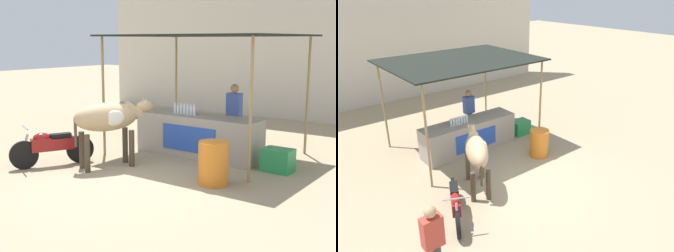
% 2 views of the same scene
% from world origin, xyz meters
% --- Properties ---
extents(ground_plane, '(60.00, 60.00, 0.00)m').
position_xyz_m(ground_plane, '(0.00, 0.00, 0.00)').
color(ground_plane, tan).
extents(building_wall_far, '(16.00, 0.50, 6.68)m').
position_xyz_m(building_wall_far, '(0.00, 8.45, 3.34)').
color(building_wall_far, beige).
rests_on(building_wall_far, ground).
extents(stall_counter, '(3.00, 0.82, 0.96)m').
position_xyz_m(stall_counter, '(0.00, 2.20, 0.48)').
color(stall_counter, '#9E9389').
rests_on(stall_counter, ground).
extents(stall_awning, '(4.20, 3.20, 2.78)m').
position_xyz_m(stall_awning, '(0.00, 2.50, 2.66)').
color(stall_awning, black).
rests_on(stall_awning, ground).
extents(water_bottle_row, '(0.61, 0.07, 0.25)m').
position_xyz_m(water_bottle_row, '(-0.35, 2.15, 1.07)').
color(water_bottle_row, silver).
rests_on(water_bottle_row, stall_counter).
extents(vendor_behind_counter, '(0.34, 0.22, 1.65)m').
position_xyz_m(vendor_behind_counter, '(0.51, 2.95, 0.85)').
color(vendor_behind_counter, '#383842').
rests_on(vendor_behind_counter, ground).
extents(cooler_box, '(0.60, 0.44, 0.48)m').
position_xyz_m(cooler_box, '(2.02, 2.10, 0.24)').
color(cooler_box, '#268C4C').
rests_on(cooler_box, ground).
extents(water_barrel, '(0.57, 0.57, 0.82)m').
position_xyz_m(water_barrel, '(1.41, 0.56, 0.41)').
color(water_barrel, orange).
rests_on(water_barrel, ground).
extents(cow, '(1.12, 1.80, 1.44)m').
position_xyz_m(cow, '(-0.99, 0.31, 1.03)').
color(cow, tan).
rests_on(cow, ground).
extents(motorcycle_parked, '(0.93, 1.65, 0.90)m').
position_xyz_m(motorcycle_parked, '(-2.04, -0.38, 0.43)').
color(motorcycle_parked, black).
rests_on(motorcycle_parked, ground).
extents(passerby_on_street, '(0.34, 0.22, 1.65)m').
position_xyz_m(passerby_on_street, '(-3.21, -1.72, 0.85)').
color(passerby_on_street, '#383842').
rests_on(passerby_on_street, ground).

